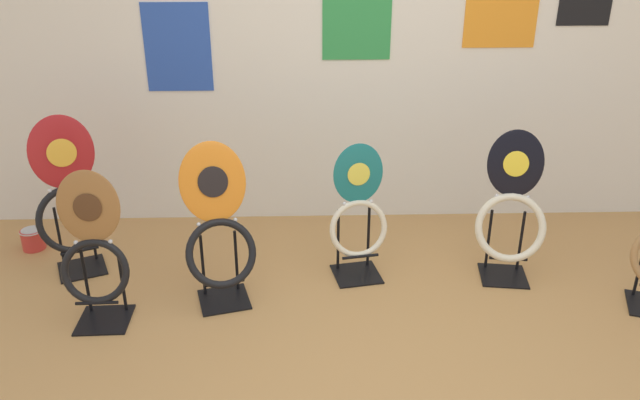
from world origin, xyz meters
TOP-DOWN VIEW (x-y plane):
  - ground_plane at (0.00, 0.00)m, footprint 14.00×14.00m
  - wall_back at (0.00, 1.95)m, footprint 8.00×0.07m
  - toilet_seat_display_jazz_black at (0.85, 1.01)m, footprint 0.44×0.32m
  - toilet_seat_display_crimson_swirl at (-1.81, 1.17)m, footprint 0.45×0.37m
  - toilet_seat_display_orange_sun at (-0.87, 0.83)m, footprint 0.47×0.45m
  - toilet_seat_display_woodgrain at (-1.50, 0.60)m, footprint 0.36×0.29m
  - toilet_seat_display_teal_sax at (-0.07, 1.05)m, footprint 0.37×0.33m
  - paint_can at (-2.22, 1.46)m, footprint 0.15×0.15m

SIDE VIEW (x-z plane):
  - ground_plane at x=0.00m, z-range 0.00..0.00m
  - paint_can at x=-2.22m, z-range 0.00..0.15m
  - toilet_seat_display_teal_sax at x=-0.07m, z-range -0.04..0.82m
  - toilet_seat_display_woodgrain at x=-1.50m, z-range -0.02..0.85m
  - toilet_seat_display_jazz_black at x=0.85m, z-range -0.04..0.88m
  - toilet_seat_display_orange_sun at x=-0.87m, z-range -0.02..0.90m
  - toilet_seat_display_crimson_swirl at x=-1.81m, z-range -0.02..0.99m
  - wall_back at x=0.00m, z-range 0.00..2.60m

